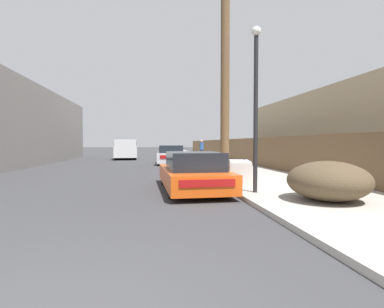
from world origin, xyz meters
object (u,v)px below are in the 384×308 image
(street_lamp, at_px, (256,96))
(pedestrian, at_px, (202,149))
(car_parked_mid, at_px, (171,155))
(brush_pile, at_px, (328,181))
(parked_sports_car_red, at_px, (193,173))
(pickup_truck, at_px, (125,149))
(utility_pole, at_px, (225,64))
(discarded_fridge, at_px, (239,172))

(street_lamp, xyz_separation_m, pedestrian, (1.55, 17.73, -1.78))
(car_parked_mid, bearing_deg, brush_pile, -76.59)
(parked_sports_car_red, bearing_deg, pickup_truck, 99.09)
(utility_pole, height_order, street_lamp, utility_pole)
(car_parked_mid, bearing_deg, discarded_fridge, -79.55)
(parked_sports_car_red, xyz_separation_m, pedestrian, (3.11, 16.36, 0.42))
(parked_sports_car_red, bearing_deg, pedestrian, 77.60)
(discarded_fridge, height_order, pickup_truck, pickup_truck)
(utility_pole, height_order, pedestrian, utility_pole)
(car_parked_mid, height_order, utility_pole, utility_pole)
(parked_sports_car_red, bearing_deg, discarded_fridge, 13.13)
(brush_pile, xyz_separation_m, pedestrian, (0.26, 19.11, 0.38))
(parked_sports_car_red, bearing_deg, street_lamp, -42.99)
(car_parked_mid, xyz_separation_m, pickup_truck, (-3.74, 6.98, 0.28))
(pickup_truck, height_order, utility_pole, utility_pole)
(car_parked_mid, distance_m, utility_pole, 9.73)
(utility_pole, distance_m, pedestrian, 13.55)
(brush_pile, bearing_deg, parked_sports_car_red, 136.06)
(street_lamp, distance_m, pedestrian, 17.89)
(parked_sports_car_red, distance_m, street_lamp, 3.02)
(parked_sports_car_red, distance_m, car_parked_mid, 12.01)
(discarded_fridge, distance_m, pickup_truck, 19.28)
(utility_pole, height_order, brush_pile, utility_pole)
(pedestrian, bearing_deg, utility_pole, -95.32)
(discarded_fridge, xyz_separation_m, utility_pole, (0.25, 3.01, 4.39))
(pickup_truck, height_order, street_lamp, street_lamp)
(discarded_fridge, bearing_deg, utility_pole, 98.40)
(street_lamp, relative_size, brush_pile, 2.31)
(car_parked_mid, xyz_separation_m, street_lamp, (1.42, -13.37, 2.13))
(street_lamp, bearing_deg, pedestrian, 84.99)
(car_parked_mid, relative_size, pickup_truck, 0.78)
(car_parked_mid, relative_size, pedestrian, 2.67)
(discarded_fridge, height_order, street_lamp, street_lamp)
(parked_sports_car_red, height_order, pedestrian, pedestrian)
(brush_pile, bearing_deg, utility_pole, 98.68)
(parked_sports_car_red, bearing_deg, brush_pile, -45.58)
(utility_pole, xyz_separation_m, pedestrian, (1.20, 12.91, -3.92))
(pickup_truck, bearing_deg, discarded_fridge, 101.39)
(pedestrian, bearing_deg, car_parked_mid, -124.30)
(discarded_fridge, bearing_deg, pedestrian, 97.97)
(utility_pole, bearing_deg, pickup_truck, 109.51)
(street_lamp, relative_size, pedestrian, 2.71)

